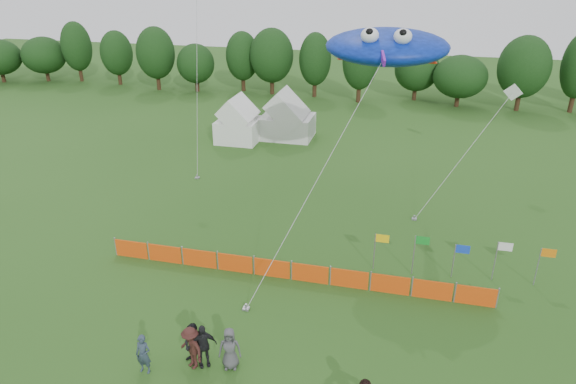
% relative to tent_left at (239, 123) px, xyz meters
% --- Properties ---
extents(ground, '(160.00, 160.00, 0.00)m').
position_rel_tent_left_xyz_m(ground, '(9.82, -27.23, -1.65)').
color(ground, '#234C16').
rests_on(ground, ground).
extents(treeline, '(104.57, 8.78, 8.36)m').
position_rel_tent_left_xyz_m(treeline, '(11.42, 17.70, 2.54)').
color(treeline, '#382314').
rests_on(treeline, ground).
extents(tent_left, '(3.70, 3.70, 3.26)m').
position_rel_tent_left_xyz_m(tent_left, '(0.00, 0.00, 0.00)').
color(tent_left, white).
rests_on(tent_left, ground).
extents(tent_right, '(4.74, 3.79, 3.35)m').
position_rel_tent_left_xyz_m(tent_right, '(4.00, 2.04, 0.04)').
color(tent_right, silver).
rests_on(tent_right, ground).
extents(barrier_fence, '(19.90, 0.06, 1.00)m').
position_rel_tent_left_xyz_m(barrier_fence, '(9.79, -20.58, -1.15)').
color(barrier_fence, '#DE460C').
rests_on(barrier_fence, ground).
extents(flag_row, '(8.73, 0.52, 2.28)m').
position_rel_tent_left_xyz_m(flag_row, '(17.97, -18.36, -0.20)').
color(flag_row, gray).
rests_on(flag_row, ground).
extents(spectator_a, '(0.63, 0.42, 1.73)m').
position_rel_tent_left_xyz_m(spectator_a, '(5.72, -28.28, -0.78)').
color(spectator_a, '#2B3949').
rests_on(spectator_a, ground).
extents(spectator_b, '(1.01, 0.84, 1.88)m').
position_rel_tent_left_xyz_m(spectator_b, '(7.46, -27.33, -0.71)').
color(spectator_b, black).
rests_on(spectator_b, ground).
extents(spectator_c, '(1.42, 1.22, 1.90)m').
position_rel_tent_left_xyz_m(spectator_c, '(7.43, -27.58, -0.70)').
color(spectator_c, '#381916').
rests_on(spectator_c, ground).
extents(spectator_d, '(1.21, 0.98, 1.93)m').
position_rel_tent_left_xyz_m(spectator_d, '(7.84, -27.36, -0.68)').
color(spectator_d, black).
rests_on(spectator_d, ground).
extents(spectator_e, '(1.02, 0.79, 1.85)m').
position_rel_tent_left_xyz_m(spectator_e, '(8.92, -27.22, -0.72)').
color(spectator_e, '#47464B').
rests_on(spectator_e, ground).
extents(stingray_kite, '(8.58, 18.83, 11.96)m').
position_rel_tent_left_xyz_m(stingray_kite, '(13.41, -13.13, 9.11)').
color(stingray_kite, '#0D30C5').
rests_on(stingray_kite, ground).
extents(small_kite_white, '(6.78, 8.98, 7.15)m').
position_rel_tent_left_xyz_m(small_kite_white, '(20.21, -5.87, 3.13)').
color(small_kite_white, white).
rests_on(small_kite_white, ground).
extents(small_kite_dark, '(1.34, 4.50, 14.57)m').
position_rel_tent_left_xyz_m(small_kite_dark, '(-0.63, -6.77, 6.59)').
color(small_kite_dark, black).
rests_on(small_kite_dark, ground).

